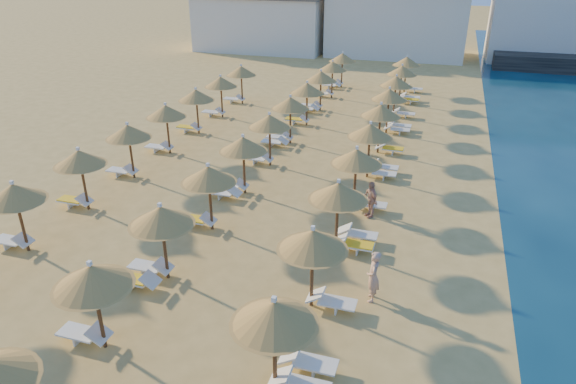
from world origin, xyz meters
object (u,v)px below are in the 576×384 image
(parasol_row_east, at_px, (364,144))
(beachgoer_c, at_px, (371,199))
(beachgoer_a, at_px, (373,277))
(parasol_row_west, at_px, (257,133))

(parasol_row_east, relative_size, beachgoer_c, 25.84)
(beachgoer_a, bearing_deg, beachgoer_c, -177.41)
(parasol_row_east, relative_size, beachgoer_a, 23.54)
(parasol_row_west, bearing_deg, parasol_row_east, 0.00)
(parasol_row_west, height_order, beachgoer_a, parasol_row_west)
(beachgoer_c, xyz_separation_m, beachgoer_a, (1.05, -6.09, 0.08))
(parasol_row_west, xyz_separation_m, beachgoer_a, (7.37, -8.63, -1.57))
(parasol_row_west, bearing_deg, beachgoer_a, -49.50)
(parasol_row_east, xyz_separation_m, beachgoer_a, (1.91, -8.63, -1.57))
(parasol_row_east, bearing_deg, beachgoer_c, -71.37)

